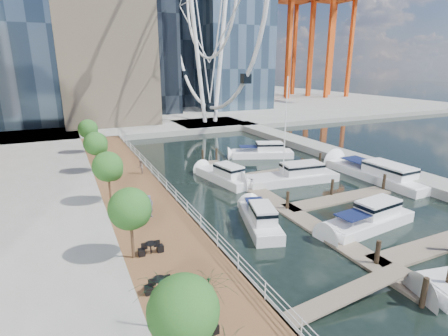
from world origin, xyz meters
TOP-DOWN VIEW (x-y plane):
  - ground at (0.00, 0.00)m, footprint 520.00×520.00m
  - boardwalk at (-9.00, 15.00)m, footprint 6.00×60.00m
  - seawall at (-6.00, 15.00)m, footprint 0.25×60.00m
  - land_far at (0.00, 102.00)m, footprint 200.00×114.00m
  - breakwater at (20.00, 20.00)m, footprint 4.00×60.00m
  - pier at (14.00, 52.00)m, footprint 14.00×12.00m
  - railing at (-6.10, 15.00)m, footprint 0.10×60.00m
  - floating_docks at (7.97, 9.98)m, footprint 16.00×34.00m
  - port_cranes at (67.67, 95.67)m, footprint 40.00×52.00m
  - street_trees at (-11.40, 14.00)m, footprint 2.60×42.60m
  - cafe_tables at (-10.40, -2.00)m, footprint 2.50×13.70m
  - yacht_foreground at (6.83, 2.33)m, footprint 9.55×3.46m
  - pedestrian_near at (-9.01, 9.48)m, footprint 0.82×0.79m
  - pedestrian_mid at (-7.21, 21.34)m, footprint 0.74×0.87m
  - pedestrian_far at (-10.02, 33.68)m, footprint 1.20×0.78m
  - moored_yachts at (8.70, 13.00)m, footprint 22.58×36.98m
  - cafe_seating at (-10.35, -4.58)m, footprint 5.15×7.82m

SIDE VIEW (x-z plane):
  - ground at x=0.00m, z-range 0.00..0.00m
  - yacht_foreground at x=6.83m, z-range -1.07..1.07m
  - moored_yachts at x=8.70m, z-range -5.75..5.75m
  - floating_docks at x=7.97m, z-range -0.81..1.79m
  - boardwalk at x=-9.00m, z-range 0.00..1.00m
  - seawall at x=-6.00m, z-range 0.00..1.00m
  - land_far at x=0.00m, z-range 0.00..1.00m
  - breakwater at x=20.00m, z-range 0.00..1.00m
  - pier at x=14.00m, z-range 0.00..1.00m
  - cafe_tables at x=-10.40m, z-range 1.00..1.74m
  - railing at x=-6.10m, z-range 1.00..2.05m
  - pedestrian_mid at x=-7.21m, z-range 1.00..2.58m
  - pedestrian_near at x=-9.01m, z-range 1.00..2.89m
  - pedestrian_far at x=-10.02m, z-range 1.00..2.91m
  - cafe_seating at x=-10.35m, z-range 0.99..3.63m
  - street_trees at x=-11.40m, z-range 1.99..6.59m
  - port_cranes at x=67.67m, z-range 1.00..39.00m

